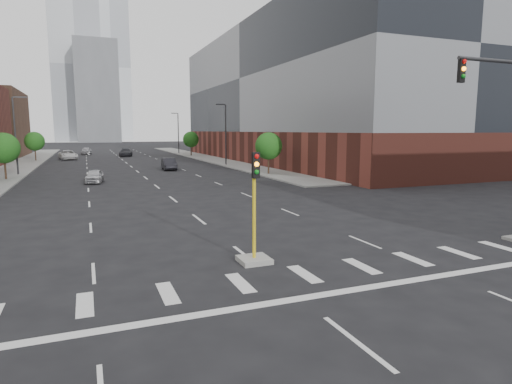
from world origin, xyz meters
TOP-DOWN VIEW (x-y plane):
  - sidewalk_left_far at (-15.00, 74.00)m, footprint 5.00×92.00m
  - sidewalk_right_far at (15.00, 74.00)m, footprint 5.00×92.00m
  - building_right_main at (29.50, 60.00)m, footprint 24.00×70.00m
  - tower_left at (-8.00, 220.00)m, footprint 22.00×22.00m
  - tower_right at (10.00, 260.00)m, footprint 20.00×20.00m
  - tower_mid at (0.00, 200.00)m, footprint 18.00×18.00m
  - median_traffic_signal at (0.00, 8.97)m, footprint 1.20×1.20m
  - streetlight_right_a at (13.41, 55.00)m, footprint 1.60×0.22m
  - streetlight_right_b at (13.41, 90.00)m, footprint 1.60×0.22m
  - streetlight_left at (-13.41, 50.00)m, footprint 1.60×0.22m
  - tree_left_near at (-14.00, 45.00)m, footprint 3.20×3.20m
  - tree_left_far at (-14.00, 75.00)m, footprint 3.20×3.20m
  - tree_right_near at (14.00, 40.00)m, footprint 3.20×3.20m
  - tree_right_far at (14.00, 80.00)m, footprint 3.20×3.20m
  - car_near_left at (-5.36, 39.38)m, footprint 2.13×4.15m
  - car_mid_right at (4.21, 50.88)m, footprint 1.90×4.81m
  - car_far_left at (-9.05, 77.84)m, footprint 3.64×6.36m
  - car_deep_right at (1.50, 83.82)m, footprint 3.23×5.98m
  - car_distant at (-5.94, 93.61)m, footprint 2.34×5.03m

SIDE VIEW (x-z plane):
  - sidewalk_left_far at x=-15.00m, z-range 0.00..0.15m
  - sidewalk_right_far at x=15.00m, z-range 0.00..0.15m
  - car_near_left at x=-5.36m, z-range 0.00..1.35m
  - car_mid_right at x=4.21m, z-range 0.00..1.56m
  - car_deep_right at x=1.50m, z-range 0.00..1.65m
  - car_distant at x=-5.94m, z-range 0.00..1.67m
  - car_far_left at x=-9.05m, z-range 0.00..1.67m
  - median_traffic_signal at x=0.00m, z-range -1.23..3.17m
  - tree_left_near at x=-14.00m, z-range 0.97..5.82m
  - tree_left_far at x=-14.00m, z-range 0.97..5.82m
  - tree_right_near at x=14.00m, z-range 0.97..5.82m
  - tree_right_far at x=14.00m, z-range 0.97..5.82m
  - streetlight_right_a at x=13.41m, z-range 0.47..9.55m
  - streetlight_right_b at x=13.41m, z-range 0.47..9.55m
  - streetlight_left at x=-13.41m, z-range 0.47..9.55m
  - building_right_main at x=29.50m, z-range 0.00..22.00m
  - tower_mid at x=0.00m, z-range 0.00..44.00m
  - tower_left at x=-8.00m, z-range 0.00..70.00m
  - tower_right at x=10.00m, z-range 0.00..80.00m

